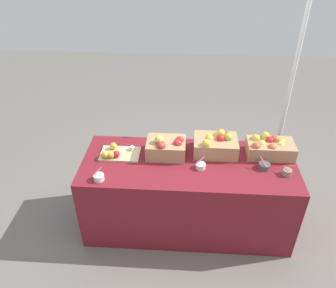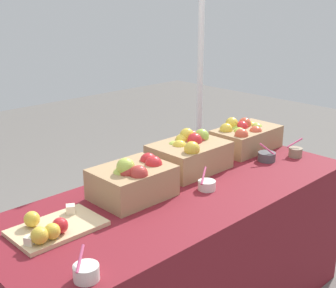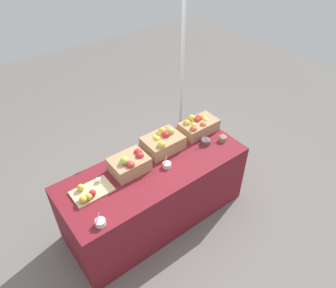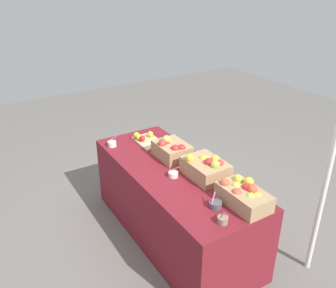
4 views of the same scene
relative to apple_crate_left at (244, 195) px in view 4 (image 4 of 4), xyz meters
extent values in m
plane|color=slate|center=(-0.72, -0.17, -0.82)|extent=(10.00, 10.00, 0.00)
cube|color=maroon|center=(-0.72, -0.17, -0.45)|extent=(1.90, 0.76, 0.74)
cube|color=tan|center=(0.01, 0.00, -0.02)|extent=(0.42, 0.24, 0.13)
sphere|color=gold|center=(0.10, 0.04, 0.03)|extent=(0.08, 0.08, 0.08)
sphere|color=#B2C64C|center=(-0.08, -0.01, 0.03)|extent=(0.08, 0.08, 0.08)
sphere|color=gold|center=(-0.04, 0.08, 0.07)|extent=(0.08, 0.08, 0.08)
sphere|color=#D14C33|center=(-0.14, -0.07, 0.05)|extent=(0.08, 0.08, 0.08)
sphere|color=gold|center=(-0.12, 0.05, 0.06)|extent=(0.08, 0.08, 0.08)
sphere|color=#B2C64C|center=(0.09, -0.02, 0.03)|extent=(0.08, 0.08, 0.08)
sphere|color=red|center=(0.00, 0.03, 0.05)|extent=(0.08, 0.08, 0.08)
sphere|color=#D14C33|center=(0.04, 0.04, 0.06)|extent=(0.08, 0.08, 0.08)
sphere|color=#D14C33|center=(0.00, -0.07, 0.04)|extent=(0.08, 0.08, 0.08)
sphere|color=#99B742|center=(-0.03, 0.06, 0.03)|extent=(0.08, 0.08, 0.08)
cube|color=tan|center=(-0.49, 0.00, -0.01)|extent=(0.39, 0.29, 0.15)
sphere|color=gold|center=(-0.47, 0.08, 0.06)|extent=(0.08, 0.08, 0.08)
sphere|color=#99B742|center=(-0.38, 0.02, 0.08)|extent=(0.08, 0.08, 0.08)
sphere|color=gold|center=(-0.44, 0.07, 0.08)|extent=(0.08, 0.08, 0.08)
sphere|color=#B2332D|center=(-0.39, 0.02, 0.06)|extent=(0.08, 0.08, 0.08)
sphere|color=gold|center=(-0.58, -0.10, 0.08)|extent=(0.08, 0.08, 0.08)
sphere|color=#B2332D|center=(-0.39, 0.07, 0.06)|extent=(0.08, 0.08, 0.08)
sphere|color=#B2C64C|center=(-0.54, 0.06, 0.04)|extent=(0.08, 0.08, 0.08)
sphere|color=red|center=(-0.45, 0.00, 0.07)|extent=(0.08, 0.08, 0.08)
sphere|color=gold|center=(-0.54, 0.02, 0.05)|extent=(0.08, 0.08, 0.08)
cube|color=tan|center=(-0.93, -0.06, -0.01)|extent=(0.35, 0.27, 0.14)
sphere|color=red|center=(-0.81, -0.04, 0.06)|extent=(0.08, 0.08, 0.08)
sphere|color=#B2332D|center=(-0.99, -0.10, 0.07)|extent=(0.08, 0.08, 0.08)
sphere|color=#B2C64C|center=(-0.99, -0.09, 0.09)|extent=(0.08, 0.08, 0.08)
sphere|color=#B2332D|center=(-0.97, -0.15, 0.07)|extent=(0.08, 0.08, 0.08)
sphere|color=red|center=(-0.83, -0.09, 0.06)|extent=(0.08, 0.08, 0.08)
sphere|color=#B2C64C|center=(-1.00, -0.07, 0.05)|extent=(0.08, 0.08, 0.08)
cube|color=#D1B284|center=(-1.35, -0.09, -0.07)|extent=(0.36, 0.23, 0.02)
sphere|color=gold|center=(-1.47, -0.17, -0.03)|extent=(0.07, 0.07, 0.07)
sphere|color=red|center=(-1.37, -0.15, -0.03)|extent=(0.06, 0.06, 0.06)
cube|color=beige|center=(-1.50, -0.15, -0.05)|extent=(0.04, 0.04, 0.03)
cube|color=beige|center=(-1.25, -0.03, -0.05)|extent=(0.05, 0.05, 0.04)
sphere|color=gold|center=(-1.42, -0.16, -0.03)|extent=(0.06, 0.06, 0.06)
sphere|color=gold|center=(-1.42, -0.03, -0.03)|extent=(0.06, 0.06, 0.06)
cylinder|color=#4C4C51|center=(-0.08, -0.21, -0.06)|extent=(0.10, 0.10, 0.05)
cylinder|color=#EA598C|center=(-0.09, -0.22, -0.01)|extent=(0.06, 0.08, 0.07)
cylinder|color=silver|center=(-1.46, -0.45, -0.06)|extent=(0.09, 0.09, 0.05)
cylinder|color=#EA598C|center=(-1.47, -0.44, 0.00)|extent=(0.07, 0.06, 0.06)
cylinder|color=silver|center=(-0.62, -0.24, -0.06)|extent=(0.09, 0.09, 0.04)
cylinder|color=#EA598C|center=(-0.63, -0.23, -0.01)|extent=(0.08, 0.05, 0.06)
cylinder|color=gray|center=(0.10, -0.28, -0.06)|extent=(0.08, 0.08, 0.05)
cylinder|color=#EA598C|center=(0.11, -0.27, 0.00)|extent=(0.10, 0.05, 0.05)
cylinder|color=white|center=(0.26, 0.61, 0.29)|extent=(0.04, 0.04, 2.23)
camera|label=1|loc=(-0.76, -2.52, 1.71)|focal=35.63mm
camera|label=2|loc=(-2.18, -1.58, 0.82)|focal=49.44mm
camera|label=3|loc=(-1.99, -2.03, 2.05)|focal=33.90mm
camera|label=4|loc=(1.64, -1.68, 1.53)|focal=38.09mm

